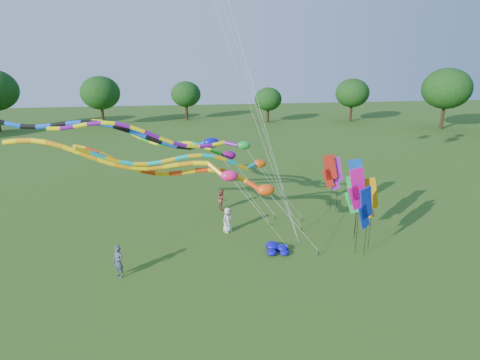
{
  "coord_description": "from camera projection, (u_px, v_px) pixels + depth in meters",
  "views": [
    {
      "loc": [
        -4.27,
        -17.0,
        10.98
      ],
      "look_at": [
        -1.25,
        2.8,
        4.8
      ],
      "focal_mm": 30.0,
      "sensor_mm": 36.0,
      "label": 1
    }
  ],
  "objects": [
    {
      "name": "person_b",
      "position": [
        118.0,
        262.0,
        20.62
      ],
      "size": [
        0.76,
        0.74,
        1.76
      ],
      "primitive_type": "imported",
      "rotation": [
        0.0,
        0.0,
        -0.72
      ],
      "color": "#434C5F",
      "rests_on": "ground"
    },
    {
      "name": "banner_pole_orange",
      "position": [
        369.0,
        198.0,
        22.83
      ],
      "size": [
        1.12,
        0.47,
        4.51
      ],
      "rotation": [
        0.0,
        0.0,
        -0.35
      ],
      "color": "black",
      "rests_on": "ground"
    },
    {
      "name": "tube_kite_cyan",
      "position": [
        200.0,
        161.0,
        23.31
      ],
      "size": [
        13.34,
        3.61,
        7.04
      ],
      "rotation": [
        0.0,
        0.0,
        0.29
      ],
      "color": "black",
      "rests_on": "ground"
    },
    {
      "name": "banner_pole_blue_b",
      "position": [
        356.0,
        178.0,
        24.87
      ],
      "size": [
        1.15,
        0.35,
        5.04
      ],
      "rotation": [
        0.0,
        0.0,
        -0.23
      ],
      "color": "black",
      "rests_on": "ground"
    },
    {
      "name": "banner_pole_magenta_a",
      "position": [
        357.0,
        189.0,
        22.07
      ],
      "size": [
        1.16,
        0.23,
        5.26
      ],
      "rotation": [
        0.0,
        0.0,
        0.13
      ],
      "color": "black",
      "rests_on": "ground"
    },
    {
      "name": "tube_kite_blue",
      "position": [
        132.0,
        135.0,
        23.88
      ],
      "size": [
        16.34,
        1.36,
        8.23
      ],
      "rotation": [
        0.0,
        0.0,
        -0.0
      ],
      "color": "black",
      "rests_on": "ground"
    },
    {
      "name": "person_c",
      "position": [
        222.0,
        200.0,
        29.87
      ],
      "size": [
        0.71,
        0.85,
        1.56
      ],
      "primitive_type": "imported",
      "rotation": [
        0.0,
        0.0,
        1.74
      ],
      "color": "brown",
      "rests_on": "ground"
    },
    {
      "name": "banner_pole_green",
      "position": [
        354.0,
        194.0,
        24.45
      ],
      "size": [
        1.11,
        0.51,
        4.19
      ],
      "rotation": [
        0.0,
        0.0,
        -0.39
      ],
      "color": "black",
      "rests_on": "ground"
    },
    {
      "name": "banner_pole_red",
      "position": [
        330.0,
        171.0,
        28.37
      ],
      "size": [
        1.16,
        0.21,
        4.46
      ],
      "rotation": [
        0.0,
        0.0,
        -0.11
      ],
      "color": "black",
      "rests_on": "ground"
    },
    {
      "name": "tube_kite_red",
      "position": [
        197.0,
        175.0,
        23.13
      ],
      "size": [
        13.58,
        4.35,
        6.59
      ],
      "rotation": [
        0.0,
        0.0,
        -0.34
      ],
      "color": "black",
      "rests_on": "ground"
    },
    {
      "name": "tree_ring",
      "position": [
        298.0,
        209.0,
        14.69
      ],
      "size": [
        117.58,
        117.0,
        9.61
      ],
      "color": "#382314",
      "rests_on": "ground"
    },
    {
      "name": "person_a",
      "position": [
        228.0,
        220.0,
        26.02
      ],
      "size": [
        0.97,
        0.9,
        1.66
      ],
      "primitive_type": "imported",
      "rotation": [
        0.0,
        0.0,
        0.63
      ],
      "color": "beige",
      "rests_on": "ground"
    },
    {
      "name": "blue_nylon_heap",
      "position": [
        278.0,
        247.0,
        23.69
      ],
      "size": [
        1.39,
        1.53,
        0.48
      ],
      "color": "#0E0CA0",
      "rests_on": "ground"
    },
    {
      "name": "tube_kite_orange",
      "position": [
        148.0,
        163.0,
        22.17
      ],
      "size": [
        15.3,
        2.67,
        7.38
      ],
      "rotation": [
        0.0,
        0.0,
        -0.18
      ],
      "color": "black",
      "rests_on": "ground"
    },
    {
      "name": "banner_pole_violet",
      "position": [
        335.0,
        174.0,
        28.61
      ],
      "size": [
        1.16,
        0.12,
        4.22
      ],
      "rotation": [
        0.0,
        0.0,
        -0.03
      ],
      "color": "black",
      "rests_on": "ground"
    },
    {
      "name": "tube_kite_purple",
      "position": [
        173.0,
        138.0,
        23.18
      ],
      "size": [
        14.71,
        1.14,
        8.18
      ],
      "rotation": [
        0.0,
        0.0,
        -0.0
      ],
      "color": "black",
      "rests_on": "ground"
    },
    {
      "name": "tube_kite_green",
      "position": [
        179.0,
        144.0,
        28.57
      ],
      "size": [
        12.59,
        5.61,
        7.08
      ],
      "rotation": [
        0.0,
        0.0,
        -0.41
      ],
      "color": "black",
      "rests_on": "ground"
    },
    {
      "name": "ground",
      "position": [
        273.0,
        287.0,
        19.91
      ],
      "size": [
        160.0,
        160.0,
        0.0
      ],
      "primitive_type": "plane",
      "color": "#2B5416",
      "rests_on": "ground"
    },
    {
      "name": "banner_pole_blue_a",
      "position": [
        366.0,
        208.0,
        21.96
      ],
      "size": [
        1.09,
        0.55,
        4.29
      ],
      "rotation": [
        0.0,
        0.0,
        0.42
      ],
      "color": "black",
      "rests_on": "ground"
    }
  ]
}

